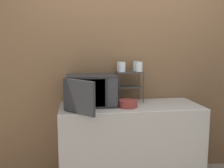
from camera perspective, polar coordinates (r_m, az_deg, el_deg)
wall_back at (r=2.95m, az=2.87°, el=4.21°), size 8.00×0.06×2.60m
counter at (r=2.82m, az=4.13°, el=-13.80°), size 1.49×0.61×0.90m
microwave at (r=2.63m, az=-4.93°, el=-1.49°), size 0.54×0.69×0.33m
dish_rack at (r=2.81m, az=4.01°, el=0.91°), size 0.29×0.21×0.35m
glass_front_left at (r=2.73m, az=2.28°, el=3.91°), size 0.08×0.08×0.11m
glass_back_right at (r=2.87m, az=5.58°, el=4.11°), size 0.08×0.08×0.11m
glass_front_right at (r=2.77m, az=6.19°, el=3.94°), size 0.08×0.08×0.11m
glass_back_left at (r=2.83m, az=1.90°, el=4.08°), size 0.08×0.08×0.11m
bowl at (r=2.58m, az=3.63°, el=-4.53°), size 0.19×0.19×0.07m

